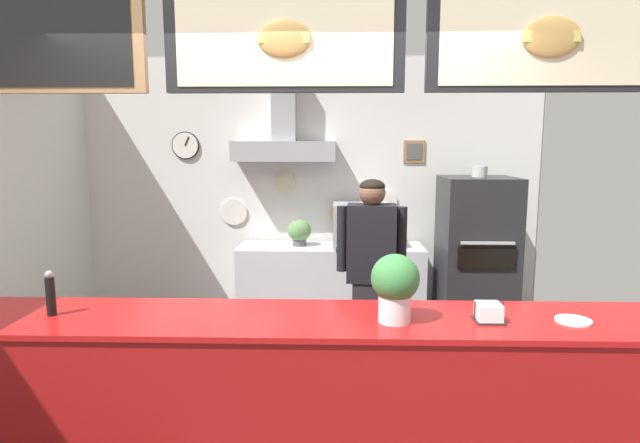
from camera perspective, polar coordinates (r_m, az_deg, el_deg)
back_wall_assembly at (r=5.38m, az=-1.34°, el=4.05°), size 4.81×2.83×2.81m
service_counter at (r=2.97m, az=-3.94°, el=-19.90°), size 4.03×0.61×1.05m
back_prep_counter at (r=5.36m, az=1.17°, el=-7.54°), size 1.85×0.54×0.91m
pizza_oven at (r=5.18m, az=16.58°, el=-4.30°), size 0.67×0.70×1.72m
shop_worker at (r=4.02m, az=5.57°, el=-6.19°), size 0.52×0.25×1.67m
espresso_machine at (r=5.19m, az=4.43°, el=-0.46°), size 0.54×0.55×0.43m
potted_oregano at (r=5.25m, az=-2.26°, el=-1.10°), size 0.24×0.24×0.26m
potted_thyme at (r=5.25m, az=7.51°, el=-1.53°), size 0.15×0.15×0.20m
napkin_holder at (r=2.80m, az=17.88°, el=-9.47°), size 0.15×0.14×0.11m
basil_vase at (r=2.65m, az=8.17°, el=-6.99°), size 0.24×0.24×0.35m
pepper_grinder at (r=3.07m, az=-27.30°, el=-6.97°), size 0.05×0.05×0.24m
condiment_plate at (r=2.96m, az=25.88°, el=-9.69°), size 0.18×0.18×0.01m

